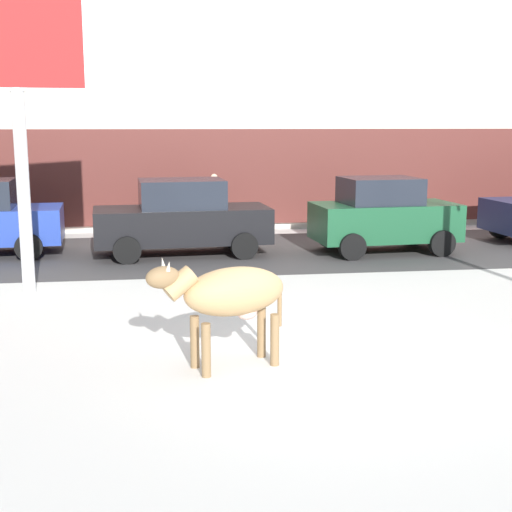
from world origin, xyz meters
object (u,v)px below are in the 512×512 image
object	(u,v)px
cow_tan	(230,294)
car_darkgreen_hatchback	(383,215)
billboard	(15,58)
car_black_sedan	(182,218)
pedestrian_near_billboard	(214,203)

from	to	relation	value
cow_tan	car_darkgreen_hatchback	distance (m)	9.17
cow_tan	billboard	distance (m)	6.67
billboard	car_black_sedan	world-z (taller)	billboard
cow_tan	car_darkgreen_hatchback	world-z (taller)	car_darkgreen_hatchback
billboard	pedestrian_near_billboard	size ratio (longest dim) A/B	3.21
car_black_sedan	pedestrian_near_billboard	size ratio (longest dim) A/B	2.50
cow_tan	pedestrian_near_billboard	xyz separation A→B (m)	(0.73, 11.59, -0.11)
car_black_sedan	pedestrian_near_billboard	world-z (taller)	car_black_sedan
car_black_sedan	car_darkgreen_hatchback	bearing A→B (deg)	-3.67
car_darkgreen_hatchback	pedestrian_near_billboard	distance (m)	5.36
car_black_sedan	billboard	bearing A→B (deg)	-130.79
car_darkgreen_hatchback	cow_tan	bearing A→B (deg)	-120.35
car_black_sedan	pedestrian_near_billboard	distance (m)	3.53
pedestrian_near_billboard	car_darkgreen_hatchback	bearing A→B (deg)	-43.34
billboard	cow_tan	bearing A→B (deg)	-54.43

